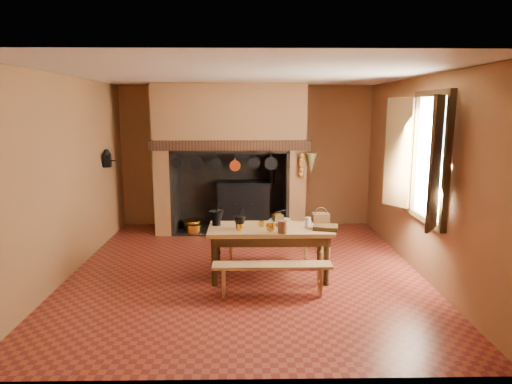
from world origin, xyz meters
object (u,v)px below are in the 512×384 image
at_px(mixing_bowl, 280,222).
at_px(wicker_basket, 321,217).
at_px(iron_range, 244,204).
at_px(bench_front, 272,272).
at_px(coffee_grinder, 278,218).
at_px(work_table, 270,235).

distance_m(mixing_bowl, wicker_basket, 0.62).
xyz_separation_m(iron_range, bench_front, (0.38, -3.38, -0.17)).
height_order(mixing_bowl, wicker_basket, wicker_basket).
relative_size(iron_range, mixing_bowl, 5.20).
bearing_deg(coffee_grinder, work_table, -141.59).
relative_size(work_table, coffee_grinder, 8.14).
bearing_deg(coffee_grinder, wicker_basket, -11.22).
height_order(coffee_grinder, wicker_basket, wicker_basket).
distance_m(bench_front, wicker_basket, 1.26).
bearing_deg(iron_range, mixing_bowl, -78.79).
distance_m(iron_range, bench_front, 3.40).
bearing_deg(bench_front, coffee_grinder, 81.52).
height_order(iron_range, wicker_basket, iron_range).
relative_size(bench_front, coffee_grinder, 7.24).
xyz_separation_m(iron_range, work_table, (0.38, -2.75, 0.13)).
bearing_deg(mixing_bowl, work_table, -139.05).
distance_m(bench_front, coffee_grinder, 0.96).
distance_m(coffee_grinder, wicker_basket, 0.63).
bearing_deg(iron_range, coffee_grinder, -79.01).
bearing_deg(bench_front, mixing_bowl, 79.16).
relative_size(work_table, bench_front, 1.12).
xyz_separation_m(coffee_grinder, wicker_basket, (0.62, 0.08, -0.01)).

